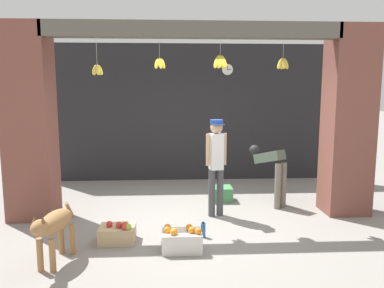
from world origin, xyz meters
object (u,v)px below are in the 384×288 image
at_px(dog, 54,226).
at_px(shopkeeper, 216,161).
at_px(fruit_crate_apples, 118,233).
at_px(fruit_crate_oranges, 182,240).
at_px(produce_box_green, 221,194).
at_px(water_bottle, 203,230).
at_px(wall_clock, 227,69).
at_px(worker_stooping, 271,167).

bearing_deg(dog, shopkeeper, 139.62).
distance_m(shopkeeper, fruit_crate_apples, 1.93).
bearing_deg(fruit_crate_oranges, produce_box_green, 70.19).
relative_size(dog, fruit_crate_apples, 1.91).
bearing_deg(dog, water_bottle, 123.51).
relative_size(fruit_crate_oranges, water_bottle, 2.29).
distance_m(fruit_crate_oranges, produce_box_green, 2.30).
relative_size(produce_box_green, wall_clock, 1.60).
xyz_separation_m(dog, produce_box_green, (2.28, 2.45, -0.34)).
height_order(fruit_crate_apples, water_bottle, fruit_crate_apples).
height_order(shopkeeper, fruit_crate_apples, shopkeeper).
relative_size(dog, water_bottle, 4.11).
height_order(shopkeeper, wall_clock, wall_clock).
relative_size(shopkeeper, produce_box_green, 3.83).
height_order(worker_stooping, water_bottle, worker_stooping).
bearing_deg(fruit_crate_apples, fruit_crate_oranges, -20.49).
height_order(fruit_crate_oranges, wall_clock, wall_clock).
height_order(fruit_crate_oranges, water_bottle, fruit_crate_oranges).
height_order(worker_stooping, wall_clock, wall_clock).
bearing_deg(water_bottle, wall_clock, 76.62).
bearing_deg(worker_stooping, dog, -179.11).
relative_size(shopkeeper, wall_clock, 6.12).
relative_size(shopkeeper, fruit_crate_oranges, 3.10).
distance_m(water_bottle, wall_clock, 4.23).
bearing_deg(dog, fruit_crate_oranges, 112.81).
xyz_separation_m(produce_box_green, wall_clock, (0.34, 1.66, 2.36)).
bearing_deg(produce_box_green, fruit_crate_oranges, -109.81).
bearing_deg(shopkeeper, dog, 24.93).
bearing_deg(fruit_crate_oranges, wall_clock, 73.70).
xyz_separation_m(fruit_crate_oranges, fruit_crate_apples, (-0.86, 0.32, -0.02)).
distance_m(fruit_crate_oranges, water_bottle, 0.53).
xyz_separation_m(worker_stooping, wall_clock, (-0.52, 1.97, 1.81)).
bearing_deg(worker_stooping, water_bottle, -166.30).
xyz_separation_m(water_bottle, wall_clock, (0.81, 3.40, 2.39)).
bearing_deg(fruit_crate_oranges, water_bottle, 53.98).
bearing_deg(fruit_crate_apples, shopkeeper, 34.63).
bearing_deg(dog, produce_box_green, 149.13).
xyz_separation_m(produce_box_green, water_bottle, (-0.47, -1.74, -0.03)).
relative_size(fruit_crate_apples, produce_box_green, 1.16).
distance_m(dog, water_bottle, 1.98).
bearing_deg(dog, wall_clock, 159.59).
distance_m(worker_stooping, produce_box_green, 1.07).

